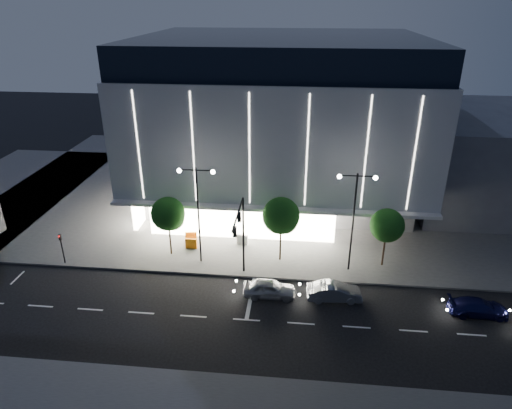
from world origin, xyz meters
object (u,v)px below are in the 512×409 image
object	(u,v)px
traffic_mast	(241,228)
tree_mid	(281,218)
car_third	(478,307)
barrier_c	(191,243)
street_lamp_west	(198,202)
car_lead	(269,289)
barrier_a	(191,237)
car_second	(334,292)
ped_signal_far	(62,246)
tree_left	(168,215)
street_lamp_east	(354,209)
tree_right	(387,227)
barrier_d	(242,239)

from	to	relation	value
traffic_mast	tree_mid	bearing A→B (deg)	50.58
tree_mid	car_third	distance (m)	16.69
traffic_mast	barrier_c	bearing A→B (deg)	138.21
traffic_mast	street_lamp_west	distance (m)	4.89
car_third	barrier_c	world-z (taller)	car_third
car_lead	barrier_a	distance (m)	11.28
car_second	car_third	size ratio (longest dim) A/B	0.98
traffic_mast	barrier_c	distance (m)	8.45
street_lamp_west	tree_mid	bearing A→B (deg)	8.26
ped_signal_far	tree_left	xyz separation A→B (m)	(9.03, 2.52, 2.15)
ped_signal_far	car_second	world-z (taller)	ped_signal_far
tree_left	car_lead	distance (m)	11.37
tree_left	tree_mid	world-z (taller)	tree_mid
traffic_mast	street_lamp_west	world-z (taller)	street_lamp_west
street_lamp_east	car_lead	size ratio (longest dim) A/B	2.15
tree_right	barrier_d	world-z (taller)	tree_right
tree_left	barrier_a	distance (m)	4.33
traffic_mast	tree_left	bearing A→B (deg)	152.16
street_lamp_east	car_second	size ratio (longest dim) A/B	2.11
ped_signal_far	tree_right	world-z (taller)	tree_right
street_lamp_east	barrier_d	size ratio (longest dim) A/B	8.18
tree_left	barrier_d	xyz separation A→B (m)	(6.25, 2.38, -3.38)
tree_right	barrier_d	xyz separation A→B (m)	(-12.75, 2.38, -3.23)
tree_left	barrier_c	distance (m)	3.91
ped_signal_far	street_lamp_east	bearing A→B (deg)	3.44
street_lamp_west	tree_right	xyz separation A→B (m)	(16.03, 1.02, -2.07)
barrier_a	barrier_c	bearing A→B (deg)	-85.17
traffic_mast	car_third	size ratio (longest dim) A/B	1.63
car_second	barrier_d	size ratio (longest dim) A/B	3.88
street_lamp_east	ped_signal_far	xyz separation A→B (m)	(-25.00, -1.50, -4.07)
traffic_mast	tree_right	world-z (taller)	traffic_mast
street_lamp_west	barrier_c	size ratio (longest dim) A/B	8.18
street_lamp_east	barrier_d	bearing A→B (deg)	160.71
street_lamp_west	barrier_d	world-z (taller)	street_lamp_west
street_lamp_west	barrier_a	bearing A→B (deg)	116.50
car_third	barrier_d	xyz separation A→B (m)	(-18.84, 8.47, 0.02)
tree_right	barrier_c	bearing A→B (deg)	176.28
street_lamp_west	barrier_a	xyz separation A→B (m)	(-1.69, 3.40, -5.31)
car_second	tree_left	bearing A→B (deg)	65.44
street_lamp_west	car_lead	distance (m)	9.41
tree_mid	ped_signal_far	bearing A→B (deg)	-172.45
car_lead	car_third	world-z (taller)	car_lead
street_lamp_east	tree_right	distance (m)	3.81
tree_right	tree_mid	bearing A→B (deg)	180.00
car_second	barrier_c	distance (m)	14.44
car_second	ped_signal_far	bearing A→B (deg)	78.83
street_lamp_east	barrier_c	distance (m)	15.48
car_second	tree_mid	bearing A→B (deg)	35.76
street_lamp_west	barrier_d	distance (m)	7.10
tree_mid	barrier_d	bearing A→B (deg)	147.57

